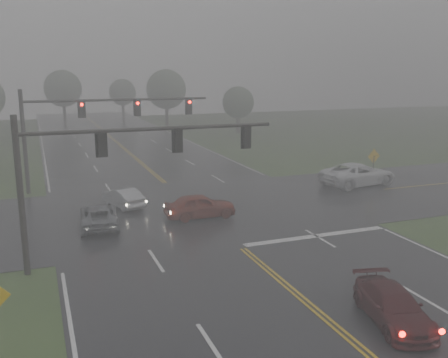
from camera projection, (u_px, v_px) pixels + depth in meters
name	position (u px, v px, depth m)	size (l,w,h in m)	color
main_road	(205.00, 217.00, 30.75)	(18.00, 160.00, 0.02)	black
cross_street	(195.00, 209.00, 32.58)	(120.00, 14.00, 0.02)	black
stop_bar	(316.00, 236.00, 27.20)	(8.50, 0.50, 0.01)	silver
sedan_maroon	(392.00, 322.00, 17.95)	(1.73, 4.26, 1.24)	#3B0A0D
sedan_red	(200.00, 218.00, 30.64)	(1.74, 4.34, 1.48)	maroon
sedan_silver	(124.00, 207.00, 33.04)	(1.33, 3.82, 1.26)	#A9ACB1
car_grey	(100.00, 227.00, 28.89)	(2.08, 4.52, 1.26)	slate
pickup_white	(357.00, 185.00, 39.30)	(2.87, 6.23, 1.73)	silver
signal_gantry_near	(104.00, 160.00, 22.39)	(11.90, 0.31, 7.07)	black
signal_gantry_far	(85.00, 119.00, 36.98)	(13.92, 0.38, 7.57)	black
sign_diamond_east	(374.00, 160.00, 39.37)	(1.17, 0.15, 2.80)	black
tree_ne_a	(166.00, 89.00, 76.96)	(6.11, 6.11, 8.98)	#312620
tree_n_mid	(63.00, 89.00, 81.84)	(6.05, 6.05, 8.89)	#312620
tree_e_near	(238.00, 103.00, 70.60)	(4.50, 4.50, 6.60)	#312620
tree_n_far	(122.00, 92.00, 92.71)	(4.93, 4.93, 7.24)	#312620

